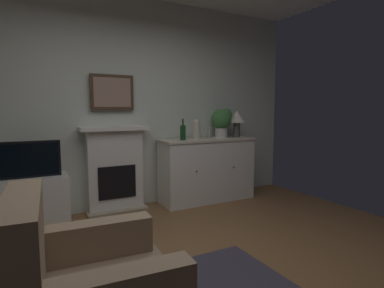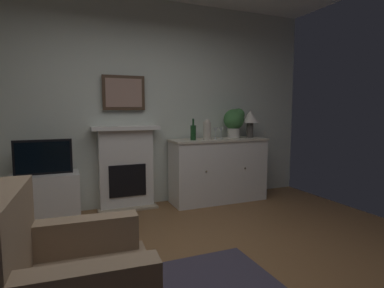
{
  "view_description": "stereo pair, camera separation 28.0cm",
  "coord_description": "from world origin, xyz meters",
  "px_view_note": "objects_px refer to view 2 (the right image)",
  "views": [
    {
      "loc": [
        -1.14,
        -1.9,
        1.3
      ],
      "look_at": [
        0.19,
        0.55,
        1.0
      ],
      "focal_mm": 29.01,
      "sensor_mm": 36.0,
      "label": 1
    },
    {
      "loc": [
        -0.88,
        -2.02,
        1.3
      ],
      "look_at": [
        0.19,
        0.55,
        1.0
      ],
      "focal_mm": 29.01,
      "sensor_mm": 36.0,
      "label": 2
    }
  ],
  "objects_px": {
    "fireplace_unit": "(126,168)",
    "wine_bottle": "(193,132)",
    "tv_cabinet": "(46,198)",
    "table_lamp": "(250,119)",
    "potted_plant_small": "(235,120)",
    "tv_set": "(43,157)",
    "armchair": "(65,288)",
    "sideboard_cabinet": "(218,170)",
    "wine_glass_left": "(215,130)",
    "framed_picture": "(124,93)",
    "wine_glass_center": "(221,130)",
    "vase_decorative": "(207,130)"
  },
  "relations": [
    {
      "from": "wine_glass_left",
      "to": "tv_set",
      "type": "distance_m",
      "value": 2.21
    },
    {
      "from": "framed_picture",
      "to": "wine_glass_left",
      "type": "bearing_deg",
      "value": -11.96
    },
    {
      "from": "fireplace_unit",
      "to": "table_lamp",
      "type": "distance_m",
      "value": 1.92
    },
    {
      "from": "table_lamp",
      "to": "potted_plant_small",
      "type": "xyz_separation_m",
      "value": [
        -0.24,
        0.05,
        -0.02
      ]
    },
    {
      "from": "wine_glass_left",
      "to": "vase_decorative",
      "type": "xyz_separation_m",
      "value": [
        -0.14,
        -0.01,
        0.02
      ]
    },
    {
      "from": "table_lamp",
      "to": "wine_bottle",
      "type": "xyz_separation_m",
      "value": [
        -0.93,
        -0.04,
        -0.17
      ]
    },
    {
      "from": "sideboard_cabinet",
      "to": "wine_glass_left",
      "type": "distance_m",
      "value": 0.58
    },
    {
      "from": "tv_set",
      "to": "table_lamp",
      "type": "bearing_deg",
      "value": 0.17
    },
    {
      "from": "vase_decorative",
      "to": "potted_plant_small",
      "type": "relative_size",
      "value": 0.65
    },
    {
      "from": "wine_bottle",
      "to": "wine_glass_center",
      "type": "distance_m",
      "value": 0.45
    },
    {
      "from": "framed_picture",
      "to": "wine_glass_left",
      "type": "relative_size",
      "value": 3.33
    },
    {
      "from": "vase_decorative",
      "to": "table_lamp",
      "type": "bearing_deg",
      "value": 3.95
    },
    {
      "from": "wine_bottle",
      "to": "armchair",
      "type": "height_order",
      "value": "wine_bottle"
    },
    {
      "from": "wine_bottle",
      "to": "tv_cabinet",
      "type": "distance_m",
      "value": 1.99
    },
    {
      "from": "potted_plant_small",
      "to": "armchair",
      "type": "distance_m",
      "value": 3.37
    },
    {
      "from": "wine_glass_left",
      "to": "potted_plant_small",
      "type": "height_order",
      "value": "potted_plant_small"
    },
    {
      "from": "vase_decorative",
      "to": "armchair",
      "type": "height_order",
      "value": "vase_decorative"
    },
    {
      "from": "wine_bottle",
      "to": "wine_glass_center",
      "type": "relative_size",
      "value": 1.76
    },
    {
      "from": "table_lamp",
      "to": "tv_cabinet",
      "type": "distance_m",
      "value": 2.92
    },
    {
      "from": "fireplace_unit",
      "to": "tv_set",
      "type": "relative_size",
      "value": 1.77
    },
    {
      "from": "fireplace_unit",
      "to": "potted_plant_small",
      "type": "xyz_separation_m",
      "value": [
        1.57,
        -0.13,
        0.61
      ]
    },
    {
      "from": "table_lamp",
      "to": "armchair",
      "type": "relative_size",
      "value": 0.43
    },
    {
      "from": "sideboard_cabinet",
      "to": "tv_cabinet",
      "type": "height_order",
      "value": "sideboard_cabinet"
    },
    {
      "from": "fireplace_unit",
      "to": "wine_glass_center",
      "type": "height_order",
      "value": "fireplace_unit"
    },
    {
      "from": "sideboard_cabinet",
      "to": "wine_glass_center",
      "type": "relative_size",
      "value": 8.47
    },
    {
      "from": "wine_glass_left",
      "to": "tv_set",
      "type": "bearing_deg",
      "value": 179.3
    },
    {
      "from": "fireplace_unit",
      "to": "tv_cabinet",
      "type": "distance_m",
      "value": 1.02
    },
    {
      "from": "fireplace_unit",
      "to": "armchair",
      "type": "bearing_deg",
      "value": -107.8
    },
    {
      "from": "table_lamp",
      "to": "tv_set",
      "type": "distance_m",
      "value": 2.81
    },
    {
      "from": "table_lamp",
      "to": "vase_decorative",
      "type": "xyz_separation_m",
      "value": [
        -0.73,
        -0.05,
        -0.14
      ]
    },
    {
      "from": "wine_glass_center",
      "to": "tv_cabinet",
      "type": "distance_m",
      "value": 2.42
    },
    {
      "from": "framed_picture",
      "to": "wine_bottle",
      "type": "bearing_deg",
      "value": -16.95
    },
    {
      "from": "fireplace_unit",
      "to": "tv_cabinet",
      "type": "relative_size",
      "value": 1.47
    },
    {
      "from": "table_lamp",
      "to": "armchair",
      "type": "distance_m",
      "value": 3.51
    },
    {
      "from": "fireplace_unit",
      "to": "framed_picture",
      "type": "xyz_separation_m",
      "value": [
        -0.0,
        0.05,
        0.98
      ]
    },
    {
      "from": "framed_picture",
      "to": "vase_decorative",
      "type": "bearing_deg",
      "value": -14.18
    },
    {
      "from": "fireplace_unit",
      "to": "wine_bottle",
      "type": "bearing_deg",
      "value": -14.19
    },
    {
      "from": "table_lamp",
      "to": "tv_cabinet",
      "type": "height_order",
      "value": "table_lamp"
    },
    {
      "from": "wine_bottle",
      "to": "wine_glass_center",
      "type": "height_order",
      "value": "wine_bottle"
    },
    {
      "from": "framed_picture",
      "to": "wine_glass_center",
      "type": "xyz_separation_m",
      "value": [
        1.33,
        -0.22,
        -0.51
      ]
    },
    {
      "from": "table_lamp",
      "to": "armchair",
      "type": "xyz_separation_m",
      "value": [
        -2.58,
        -2.24,
        -0.8
      ]
    },
    {
      "from": "wine_glass_center",
      "to": "framed_picture",
      "type": "bearing_deg",
      "value": 170.66
    },
    {
      "from": "wine_glass_left",
      "to": "tv_set",
      "type": "relative_size",
      "value": 0.27
    },
    {
      "from": "framed_picture",
      "to": "potted_plant_small",
      "type": "relative_size",
      "value": 1.28
    },
    {
      "from": "fireplace_unit",
      "to": "vase_decorative",
      "type": "height_order",
      "value": "vase_decorative"
    },
    {
      "from": "fireplace_unit",
      "to": "tv_set",
      "type": "distance_m",
      "value": 1.02
    },
    {
      "from": "vase_decorative",
      "to": "tv_set",
      "type": "bearing_deg",
      "value": 178.83
    },
    {
      "from": "tv_set",
      "to": "potted_plant_small",
      "type": "distance_m",
      "value": 2.57
    },
    {
      "from": "sideboard_cabinet",
      "to": "vase_decorative",
      "type": "bearing_deg",
      "value": -166.31
    },
    {
      "from": "sideboard_cabinet",
      "to": "wine_glass_center",
      "type": "bearing_deg",
      "value": 6.03
    }
  ]
}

